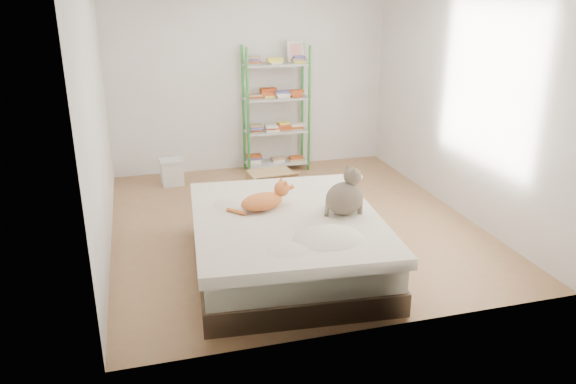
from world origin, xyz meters
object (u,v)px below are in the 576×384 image
object	(u,v)px
orange_cat	(262,200)
bed	(286,242)
cardboard_box	(271,187)
shelf_unit	(276,111)
white_bin	(172,172)
grey_cat	(345,191)

from	to	relation	value
orange_cat	bed	bearing A→B (deg)	-61.95
cardboard_box	bed	bearing A→B (deg)	-104.21
bed	shelf_unit	xyz separation A→B (m)	(0.65, 2.87, 0.57)
bed	white_bin	bearing A→B (deg)	112.21
grey_cat	white_bin	size ratio (longest dim) A/B	1.27
bed	grey_cat	size ratio (longest dim) A/B	5.04
shelf_unit	white_bin	bearing A→B (deg)	-169.61
grey_cat	white_bin	world-z (taller)	grey_cat
bed	white_bin	size ratio (longest dim) A/B	6.39
orange_cat	white_bin	xyz separation A→B (m)	(-0.65, 2.41, -0.44)
cardboard_box	shelf_unit	bearing A→B (deg)	67.59
bed	cardboard_box	bearing A→B (deg)	85.45
bed	orange_cat	xyz separation A→B (m)	(-0.18, 0.19, 0.36)
bed	orange_cat	size ratio (longest dim) A/B	4.44
cardboard_box	white_bin	xyz separation A→B (m)	(-1.09, 0.92, -0.01)
grey_cat	cardboard_box	bearing A→B (deg)	-1.42
bed	white_bin	xyz separation A→B (m)	(-0.82, 2.60, -0.09)
orange_cat	grey_cat	world-z (taller)	grey_cat
bed	orange_cat	distance (m)	0.44
bed	white_bin	distance (m)	2.72
orange_cat	shelf_unit	xyz separation A→B (m)	(0.82, 2.68, 0.21)
orange_cat	grey_cat	bearing A→B (deg)	-38.74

